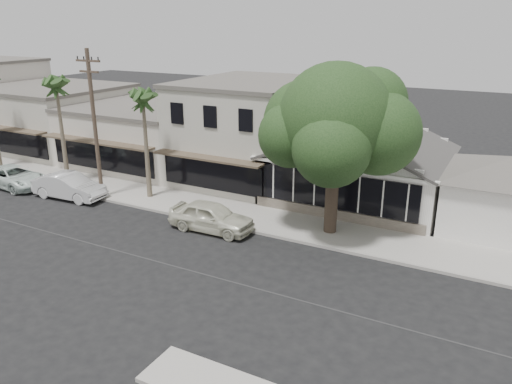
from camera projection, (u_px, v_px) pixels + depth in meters
The scene contains 14 objects.
ground at pixel (167, 264), 22.58m from camera, with size 140.00×140.00×0.00m, color black.
sidewalk_north at pixel (132, 193), 31.76m from camera, with size 90.00×3.50×0.15m, color #9E9991.
corner_shop at pixel (360, 159), 29.91m from camera, with size 10.40×8.60×5.10m.
side_cottage at pixel (507, 203), 25.80m from camera, with size 6.00×6.00×3.00m, color white.
row_building_near at pixel (251, 132), 34.13m from camera, with size 8.00×10.00×6.50m, color beige.
row_building_midnear at pixel (149, 135), 38.51m from camera, with size 10.00×10.00×4.20m, color beige.
row_building_midfar at pixel (53, 118), 43.07m from camera, with size 11.00×10.00×5.00m, color beige.
utility_pole at pixel (94, 122), 29.38m from camera, with size 1.80×0.24×9.00m.
car_0 at pixel (211, 217), 25.99m from camera, with size 1.84×4.58×1.56m, color beige.
car_1 at pixel (69, 186), 30.74m from camera, with size 1.66×4.75×1.56m, color silver.
car_2 at pixel (14, 177), 32.89m from camera, with size 2.32×5.03×1.40m, color silver.
shade_tree at pixel (336, 123), 24.21m from camera, with size 7.86×7.10×8.72m.
palm_east at pixel (143, 100), 28.96m from camera, with size 2.60×2.60×7.09m.
palm_mid at pixel (56, 87), 31.43m from camera, with size 2.63×2.63×7.53m.
Camera 1 is at (13.14, -15.98, 10.44)m, focal length 35.00 mm.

